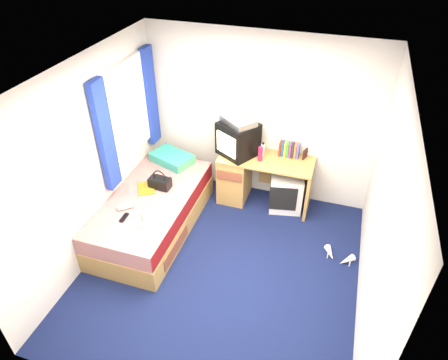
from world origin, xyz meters
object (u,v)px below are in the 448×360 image
(bed, at_px, (153,212))
(pillow, at_px, (172,158))
(vcr, at_px, (239,121))
(water_bottle, at_px, (126,207))
(colour_swatch_fan, at_px, (140,226))
(remote_control, at_px, (124,218))
(picture_frame, at_px, (305,154))
(crt_tv, at_px, (238,139))
(aerosol_can, at_px, (263,150))
(towel, at_px, (159,212))
(pink_water_bottle, at_px, (260,154))
(handbag, at_px, (160,182))
(white_heels, at_px, (338,257))
(magazine, at_px, (146,188))
(storage_cube, at_px, (286,191))
(desk, at_px, (247,175))

(bed, distance_m, pillow, 0.90)
(vcr, bearing_deg, water_bottle, -90.98)
(colour_swatch_fan, relative_size, remote_control, 1.38)
(picture_frame, xyz_separation_m, colour_swatch_fan, (-1.64, -1.75, -0.27))
(water_bottle, height_order, colour_swatch_fan, water_bottle)
(crt_tv, distance_m, aerosol_can, 0.38)
(pillow, height_order, towel, pillow)
(pink_water_bottle, relative_size, water_bottle, 1.01)
(pink_water_bottle, relative_size, remote_control, 1.26)
(pillow, bearing_deg, aerosol_can, 10.33)
(handbag, height_order, towel, handbag)
(water_bottle, bearing_deg, white_heels, 10.70)
(pink_water_bottle, distance_m, magazine, 1.59)
(pillow, xyz_separation_m, pink_water_bottle, (1.27, 0.11, 0.25))
(crt_tv, xyz_separation_m, water_bottle, (-1.05, -1.34, -0.41))
(storage_cube, height_order, vcr, vcr)
(remote_control, bearing_deg, colour_swatch_fan, -16.41)
(pillow, relative_size, vcr, 1.33)
(pillow, distance_m, towel, 1.18)
(pillow, relative_size, storage_cube, 1.06)
(pink_water_bottle, distance_m, handbag, 1.40)
(pillow, xyz_separation_m, desk, (1.08, 0.19, -0.20))
(desk, height_order, remote_control, desk)
(pillow, xyz_separation_m, handbag, (0.10, -0.62, 0.01))
(picture_frame, height_order, colour_swatch_fan, picture_frame)
(bed, height_order, colour_swatch_fan, colour_swatch_fan)
(handbag, bearing_deg, water_bottle, -108.35)
(vcr, relative_size, remote_control, 2.75)
(white_heels, bearing_deg, magazine, -178.93)
(vcr, bearing_deg, remote_control, -86.05)
(pillow, distance_m, vcr, 1.16)
(colour_swatch_fan, height_order, remote_control, remote_control)
(pink_water_bottle, height_order, colour_swatch_fan, pink_water_bottle)
(towel, height_order, water_bottle, towel)
(aerosol_can, bearing_deg, magazine, -144.96)
(magazine, bearing_deg, desk, 38.09)
(magazine, bearing_deg, aerosol_can, 35.04)
(crt_tv, relative_size, remote_control, 3.91)
(pink_water_bottle, distance_m, white_heels, 1.66)
(remote_control, bearing_deg, bed, 76.24)
(bed, bearing_deg, towel, -48.51)
(picture_frame, distance_m, magazine, 2.20)
(desk, height_order, handbag, handbag)
(desk, relative_size, storage_cube, 2.34)
(aerosol_can, bearing_deg, vcr, -172.84)
(crt_tv, xyz_separation_m, pink_water_bottle, (0.34, -0.07, -0.13))
(vcr, xyz_separation_m, colour_swatch_fan, (-0.73, -1.58, -0.72))
(storage_cube, xyz_separation_m, remote_control, (-1.71, -1.49, 0.27))
(vcr, distance_m, remote_control, 1.94)
(picture_frame, bearing_deg, colour_swatch_fan, -116.14)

